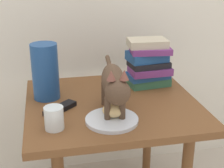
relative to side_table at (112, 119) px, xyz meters
name	(u,v)px	position (x,y,z in m)	size (l,w,h in m)	color
side_table	(112,119)	(0.00, 0.00, 0.00)	(0.72, 0.67, 0.60)	brown
plate	(112,120)	(-0.04, -0.18, 0.09)	(0.20, 0.20, 0.01)	silver
bread_roll	(113,111)	(-0.03, -0.17, 0.12)	(0.08, 0.06, 0.05)	#E0BC7A
cat	(114,84)	(-0.02, -0.13, 0.22)	(0.12, 0.48, 0.23)	#4C3828
book_stack	(148,63)	(0.20, 0.15, 0.20)	(0.21, 0.16, 0.23)	#336B4C
green_vase	(45,72)	(-0.27, 0.10, 0.21)	(0.11, 0.11, 0.24)	navy
candle_jar	(54,119)	(-0.25, -0.19, 0.12)	(0.07, 0.07, 0.08)	silver
tv_remote	(60,108)	(-0.22, -0.05, 0.09)	(0.15, 0.04, 0.02)	black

